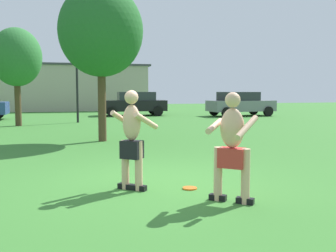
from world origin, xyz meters
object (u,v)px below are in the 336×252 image
object	(u,v)px
frisbee	(190,188)
car_black_near_post	(134,103)
car_gray_far_end	(240,103)
tree_right_field	(101,31)
tree_behind_players	(16,58)
player_near	(132,138)
lamp_post	(77,58)
player_in_red	(232,145)

from	to	relation	value
frisbee	car_black_near_post	world-z (taller)	car_black_near_post
car_gray_far_end	tree_right_field	bearing A→B (deg)	-133.22
car_gray_far_end	tree_behind_players	bearing A→B (deg)	-163.76
player_near	tree_right_field	xyz separation A→B (m)	(0.08, 6.52, 2.70)
car_black_near_post	tree_behind_players	xyz separation A→B (m)	(-6.61, -6.10, 2.39)
car_gray_far_end	tree_behind_players	world-z (taller)	tree_behind_players
car_gray_far_end	tree_right_field	distance (m)	14.74
lamp_post	tree_right_field	world-z (taller)	lamp_post
tree_right_field	tree_behind_players	world-z (taller)	tree_right_field
car_gray_far_end	player_in_red	bearing A→B (deg)	-115.52
car_black_near_post	player_in_red	bearing A→B (deg)	-95.63
player_near	car_black_near_post	world-z (taller)	player_near
player_in_red	lamp_post	distance (m)	15.81
player_near	car_gray_far_end	bearing A→B (deg)	59.64
frisbee	tree_right_field	world-z (taller)	tree_right_field
frisbee	tree_behind_players	bearing A→B (deg)	107.53
tree_right_field	tree_behind_players	distance (m)	7.49
player_in_red	tree_right_field	world-z (taller)	tree_right_field
player_in_red	car_gray_far_end	xyz separation A→B (m)	(8.68, 18.18, -0.05)
car_gray_far_end	tree_behind_players	xyz separation A→B (m)	(-13.28, -3.87, 2.39)
frisbee	tree_behind_players	size ratio (longest dim) A/B	0.05
frisbee	car_black_near_post	distance (m)	19.67
tree_right_field	tree_behind_players	bearing A→B (deg)	116.72
frisbee	tree_behind_players	xyz separation A→B (m)	(-4.24, 13.41, 3.20)
car_gray_far_end	frisbee	bearing A→B (deg)	-117.62
car_black_near_post	car_gray_far_end	xyz separation A→B (m)	(6.67, -2.24, 0.00)
player_in_red	car_gray_far_end	world-z (taller)	player_in_red
player_near	tree_behind_players	distance (m)	13.80
tree_behind_players	car_black_near_post	bearing A→B (deg)	42.72
player_near	car_black_near_post	bearing A→B (deg)	80.22
lamp_post	player_near	bearing A→B (deg)	-88.03
lamp_post	tree_right_field	xyz separation A→B (m)	(0.58, -7.88, 0.24)
lamp_post	frisbee	bearing A→B (deg)	-84.33
player_in_red	tree_right_field	bearing A→B (deg)	99.19
car_gray_far_end	player_near	bearing A→B (deg)	-120.36
car_black_near_post	tree_right_field	world-z (taller)	tree_right_field
player_in_red	car_black_near_post	xyz separation A→B (m)	(2.01, 20.42, -0.05)
player_near	frisbee	distance (m)	1.31
frisbee	lamp_post	xyz separation A→B (m)	(-1.45, 14.60, 3.33)
player_in_red	tree_behind_players	bearing A→B (deg)	107.81
player_near	tree_right_field	size ratio (longest dim) A/B	0.33
frisbee	tree_right_field	distance (m)	7.67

